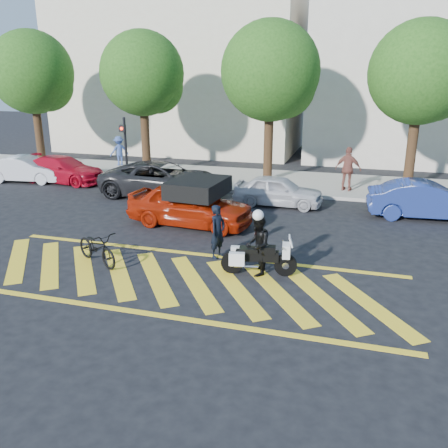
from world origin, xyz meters
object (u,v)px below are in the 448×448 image
(officer_bike, at_px, (218,232))
(parked_right, at_px, (426,200))
(parked_left, at_px, (63,169))
(bicycle, at_px, (97,247))
(officer_moto, at_px, (257,245))
(parked_far_left, at_px, (26,169))
(parked_mid_left, at_px, (162,179))
(parked_mid_right, at_px, (278,191))
(police_motorcycle, at_px, (258,257))
(red_convertible, at_px, (190,205))

(officer_bike, relative_size, parked_right, 0.38)
(parked_left, height_order, parked_right, parked_right)
(bicycle, distance_m, officer_moto, 4.59)
(parked_far_left, bearing_deg, officer_moto, -127.66)
(parked_far_left, bearing_deg, bicycle, -140.72)
(parked_mid_left, bearing_deg, parked_mid_right, -94.72)
(parked_far_left, xyz_separation_m, parked_mid_left, (7.59, -0.66, 0.11))
(police_motorcycle, relative_size, officer_moto, 1.22)
(parked_mid_right, height_order, parked_right, parked_right)
(police_motorcycle, bearing_deg, parked_far_left, 140.68)
(officer_bike, height_order, parked_right, officer_bike)
(police_motorcycle, height_order, red_convertible, red_convertible)
(parked_far_left, distance_m, parked_mid_right, 12.78)
(bicycle, bearing_deg, officer_bike, -36.82)
(bicycle, relative_size, parked_mid_right, 0.51)
(parked_mid_left, height_order, parked_right, parked_mid_left)
(parked_mid_right, relative_size, parked_right, 0.86)
(officer_bike, distance_m, parked_left, 12.64)
(officer_moto, bearing_deg, parked_mid_right, 176.49)
(bicycle, xyz_separation_m, parked_mid_left, (-1.33, 7.70, 0.26))
(bicycle, xyz_separation_m, red_convertible, (1.32, 4.09, 0.27))
(officer_bike, xyz_separation_m, parked_far_left, (-12.07, 6.92, -0.17))
(officer_bike, bearing_deg, police_motorcycle, -103.50)
(bicycle, distance_m, parked_left, 11.31)
(police_motorcycle, distance_m, parked_left, 14.29)
(bicycle, relative_size, police_motorcycle, 0.91)
(officer_moto, xyz_separation_m, parked_left, (-11.67, 8.23, -0.20))
(bicycle, distance_m, parked_right, 11.99)
(bicycle, xyz_separation_m, parked_right, (9.45, 7.39, 0.20))
(officer_bike, height_order, red_convertible, officer_bike)
(officer_moto, bearing_deg, parked_left, -134.43)
(police_motorcycle, xyz_separation_m, red_convertible, (-3.24, 3.53, 0.27))
(parked_right, bearing_deg, parked_mid_left, 83.47)
(officer_moto, bearing_deg, red_convertible, -146.83)
(officer_bike, xyz_separation_m, bicycle, (-3.16, -1.44, -0.31))
(red_convertible, bearing_deg, officer_moto, -132.68)
(parked_left, xyz_separation_m, parked_right, (16.57, -1.40, 0.05))
(officer_moto, bearing_deg, parked_right, 135.07)
(officer_moto, height_order, parked_far_left, officer_moto)
(officer_bike, xyz_separation_m, red_convertible, (-1.84, 2.65, -0.03))
(police_motorcycle, bearing_deg, bicycle, 177.68)
(red_convertible, bearing_deg, parked_mid_left, 41.14)
(parked_left, relative_size, parked_mid_left, 0.82)
(parked_left, xyz_separation_m, parked_mid_left, (5.80, -1.09, 0.11))
(officer_bike, bearing_deg, bicycle, 133.42)
(parked_left, bearing_deg, police_motorcycle, -119.84)
(parked_far_left, xyz_separation_m, parked_left, (1.79, 0.43, 0.01))
(red_convertible, xyz_separation_m, parked_far_left, (-10.23, 4.27, -0.13))
(police_motorcycle, bearing_deg, parked_mid_right, 86.60)
(bicycle, xyz_separation_m, officer_moto, (4.54, 0.56, 0.35))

